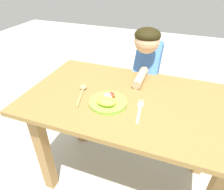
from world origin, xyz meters
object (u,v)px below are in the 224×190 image
Objects in this scene: plate at (108,102)px; fork at (139,110)px; spoon at (82,90)px; person at (146,84)px.

plate reaches higher than fork.
plate is 1.00× the size of fork.
spoon is 0.59m from person.
plate is 0.18m from fork.
plate is at bearing -126.53° from spoon.
fork is 0.91× the size of spoon.
plate is at bearing 84.40° from fork.
plate is 0.59m from person.
person reaches higher than spoon.
fork is (0.18, 0.01, -0.01)m from plate.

